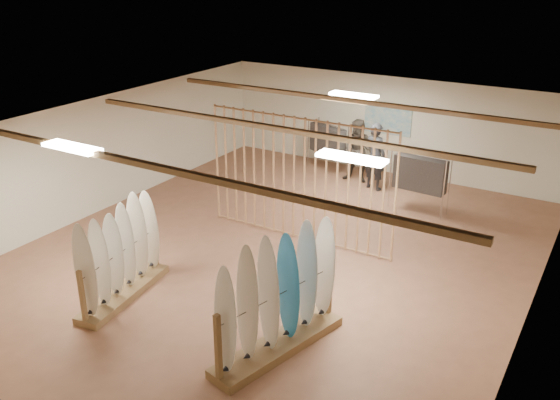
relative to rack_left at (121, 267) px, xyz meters
The scene contains 16 objects.
floor 3.47m from the rack_left, 62.89° to the left, with size 12.00×12.00×0.00m, color #99644A.
ceiling 4.05m from the rack_left, 62.89° to the left, with size 12.00×12.00×0.00m, color gray.
wall_back 9.21m from the rack_left, 80.23° to the left, with size 12.00×12.00×0.00m, color white.
wall_front 3.43m from the rack_left, 62.27° to the right, with size 12.00×12.00×0.00m, color white.
wall_left 4.66m from the rack_left, 138.56° to the left, with size 12.00×12.00×0.00m, color white.
wall_right 7.27m from the rack_left, 24.87° to the left, with size 12.00×12.00×0.00m, color white.
ceiling_slats 4.01m from the rack_left, 62.89° to the left, with size 9.50×6.12×0.10m, color olive.
light_panels 4.02m from the rack_left, 62.89° to the left, with size 1.20×0.35×0.06m, color white.
bamboo_partition 4.22m from the rack_left, 67.94° to the left, with size 4.45×0.05×2.78m.
poster 9.21m from the rack_left, 80.21° to the left, with size 1.40×0.03×0.90m, color teal.
rack_left is the anchor object (origin of this frame).
rack_right 3.30m from the rack_left, ahead, with size 1.16×2.60×2.05m.
clothing_rack_a 8.23m from the rack_left, 89.56° to the left, with size 1.29×0.83×1.45m.
clothing_rack_b 7.51m from the rack_left, 63.62° to the left, with size 1.38×0.44×1.48m.
shopper_a 7.79m from the rack_left, 76.52° to the left, with size 0.76×0.52×2.10m, color #25272C.
shopper_b 7.97m from the rack_left, 81.33° to the left, with size 0.97×0.76×2.01m, color #322C26.
Camera 1 is at (5.83, -9.72, 5.86)m, focal length 38.00 mm.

